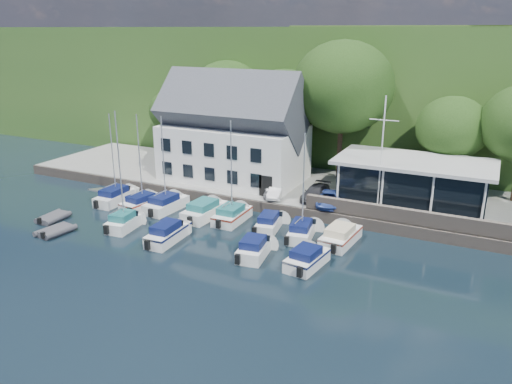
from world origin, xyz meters
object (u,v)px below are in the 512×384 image
boat_r1_1 (140,164)px  boat_r1_2 (163,161)px  car_dgrey (315,193)px  dinghy_1 (55,230)px  car_blue (329,198)px  boat_r1_6 (303,186)px  boat_r1_0 (112,155)px  club_pavilion (413,183)px  harbor_building (234,137)px  flagpole (381,156)px  boat_r2_2 (168,231)px  dinghy_0 (53,217)px  boat_r1_5 (270,221)px  boat_r1_3 (205,209)px  boat_r2_4 (307,257)px  car_silver (272,190)px  boat_r1_4 (231,171)px  boat_r2_1 (120,176)px  boat_r1_7 (341,234)px  boat_r2_3 (254,247)px  car_white (276,191)px

boat_r1_1 → boat_r1_2: boat_r1_2 is taller
car_dgrey → dinghy_1: 22.43m
car_blue → boat_r1_6: 6.19m
boat_r1_0 → boat_r1_1: boat_r1_0 is taller
club_pavilion → dinghy_1: size_ratio=4.38×
harbor_building → flagpole: bearing=-12.6°
boat_r2_2 → dinghy_0: bearing=-178.9°
boat_r2_2 → club_pavilion: bearing=38.3°
boat_r1_5 → dinghy_1: boat_r1_5 is taller
car_dgrey → boat_r1_3: (-8.03, -6.13, -0.84)m
boat_r1_0 → dinghy_0: 7.69m
boat_r2_4 → boat_r1_0: bearing=174.5°
boat_r1_3 → dinghy_1: size_ratio=2.26×
boat_r2_4 → car_blue: bearing=107.0°
car_silver → boat_r2_4: (7.39, -10.41, -0.83)m
car_silver → dinghy_1: (-12.93, -13.90, -1.21)m
harbor_building → boat_r1_4: harbor_building is taller
club_pavilion → boat_r1_2: size_ratio=1.42×
boat_r1_5 → boat_r2_4: (5.20, -5.10, 0.04)m
harbor_building → boat_r2_1: (-2.72, -14.04, -0.77)m
boat_r1_3 → boat_r1_7: size_ratio=1.07×
boat_r1_4 → dinghy_0: bearing=-155.9°
boat_r2_3 → car_silver: bearing=99.3°
boat_r2_4 → boat_r1_2: bearing=169.3°
car_dgrey → boat_r2_2: 14.22m
car_silver → car_blue: 5.63m
harbor_building → car_white: bearing=-30.1°
boat_r2_3 → boat_r1_0: bearing=155.8°
boat_r2_4 → car_dgrey: bearing=114.1°
club_pavilion → boat_r1_3: (-16.15, -8.32, -2.27)m
harbor_building → boat_r1_2: (-2.28, -8.85, -0.71)m
flagpole → boat_r2_4: (-2.41, -10.39, -5.16)m
club_pavilion → boat_r2_2: size_ratio=2.07×
car_dgrey → flagpole: 7.27m
boat_r2_2 → dinghy_0: size_ratio=2.14×
flagpole → boat_r2_2: flagpole is taller
boat_r1_1 → boat_r2_1: 5.05m
car_white → dinghy_1: size_ratio=1.11×
boat_r1_4 → boat_r2_3: (4.78, -5.34, -3.75)m
boat_r2_1 → boat_r2_4: boat_r2_1 is taller
flagpole → boat_r2_3: size_ratio=1.82×
boat_r1_7 → boat_r2_1: bearing=-158.6°
boat_r2_1 → boat_r2_2: (4.71, -0.45, -3.80)m
dinghy_0 → car_silver: bearing=34.4°
boat_r1_0 → boat_r1_5: 16.43m
boat_r1_2 → boat_r1_5: (10.37, 0.06, -3.95)m
boat_r1_1 → dinghy_0: 8.69m
car_white → boat_r1_0: bearing=-171.6°
dinghy_1 → flagpole: bearing=39.4°
boat_r2_4 → harbor_building: bearing=140.9°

